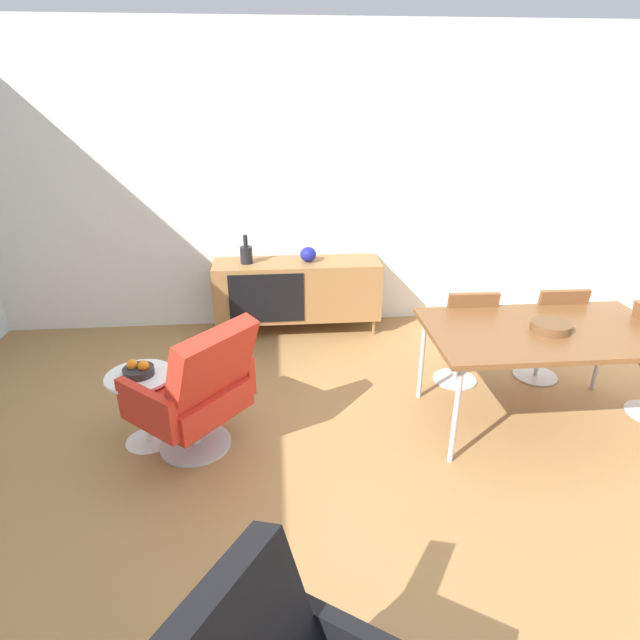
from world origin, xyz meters
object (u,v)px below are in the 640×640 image
sideboard (297,289)px  side_table_round (143,401)px  dining_chair_back_left (463,332)px  lounge_chair_red (196,389)px  dining_table (545,335)px  wooden_bowl_on_table (551,327)px  fruit_bowl (138,370)px  vase_sculptural_dark (246,254)px  dining_chair_back_right (548,329)px  vase_cobalt (308,254)px

sideboard → side_table_round: 2.05m
dining_chair_back_left → lounge_chair_red: bearing=-161.2°
sideboard → lounge_chair_red: bearing=-111.8°
dining_table → dining_chair_back_left: dining_chair_back_left is taller
side_table_round → wooden_bowl_on_table: bearing=-0.7°
fruit_bowl → vase_sculptural_dark: bearing=69.6°
dining_table → lounge_chair_red: 2.36m
sideboard → dining_chair_back_right: 2.28m
vase_cobalt → dining_chair_back_left: 1.67m
lounge_chair_red → fruit_bowl: lounge_chair_red is taller
vase_cobalt → dining_chair_back_right: vase_cobalt is taller
lounge_chair_red → side_table_round: (-0.38, 0.13, -0.15)m
wooden_bowl_on_table → side_table_round: bearing=179.3°
vase_cobalt → sideboard: bearing=-179.0°
vase_cobalt → fruit_bowl: (-1.23, -1.72, -0.23)m
vase_sculptural_dark → dining_chair_back_left: vase_sculptural_dark is taller
vase_sculptural_dark → dining_chair_back_right: vase_sculptural_dark is taller
vase_sculptural_dark → wooden_bowl_on_table: vase_sculptural_dark is taller
dining_chair_back_right → vase_sculptural_dark: bearing=154.4°
sideboard → lounge_chair_red: 1.98m
vase_cobalt → wooden_bowl_on_table: bearing=-49.2°
lounge_chair_red → fruit_bowl: size_ratio=4.73×
sideboard → side_table_round: size_ratio=3.08×
sideboard → fruit_bowl: 2.05m
sideboard → dining_chair_back_right: (1.96, -1.17, 0.03)m
fruit_bowl → vase_cobalt: bearing=54.5°
vase_sculptural_dark → dining_chair_back_right: size_ratio=0.32×
sideboard → lounge_chair_red: lounge_chair_red is taller
dining_table → fruit_bowl: 2.73m
vase_sculptural_dark → lounge_chair_red: 1.89m
vase_cobalt → fruit_bowl: size_ratio=0.77×
dining_chair_back_left → side_table_round: bearing=-166.9°
dining_chair_back_right → wooden_bowl_on_table: bearing=-119.9°
sideboard → dining_table: size_ratio=1.00×
dining_chair_back_left → fruit_bowl: size_ratio=4.28×
vase_sculptural_dark → side_table_round: size_ratio=0.52×
vase_cobalt → dining_chair_back_left: size_ratio=0.18×
vase_sculptural_dark → lounge_chair_red: vase_sculptural_dark is taller
vase_cobalt → side_table_round: size_ratio=0.29×
vase_sculptural_dark → dining_table: vase_sculptural_dark is taller
dining_table → sideboard: bearing=133.0°
dining_chair_back_left → vase_cobalt: bearing=134.5°
dining_table → fruit_bowl: size_ratio=8.00×
wooden_bowl_on_table → dining_chair_back_left: 0.75m
vase_sculptural_dark → dining_table: (2.09, -1.73, -0.11)m
dining_chair_back_left → fruit_bowl: bearing=-166.9°
sideboard → wooden_bowl_on_table: (1.62, -1.75, 0.33)m
vase_cobalt → dining_chair_back_left: vase_cobalt is taller
vase_sculptural_dark → wooden_bowl_on_table: 2.73m
vase_cobalt → lounge_chair_red: (-0.85, -1.85, -0.32)m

